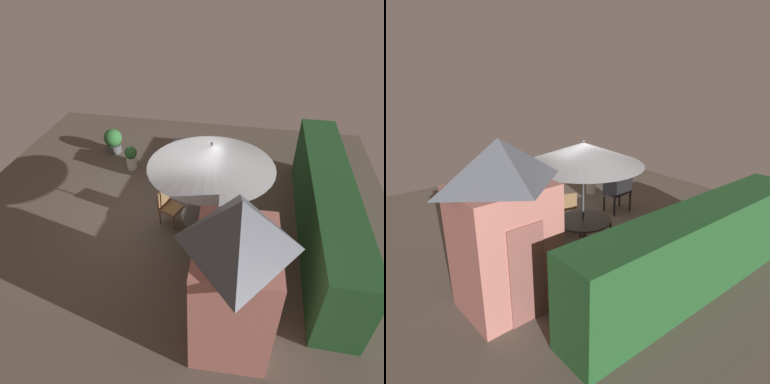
{
  "view_description": "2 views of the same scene",
  "coord_description": "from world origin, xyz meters",
  "views": [
    {
      "loc": [
        6.32,
        1.7,
        5.67
      ],
      "look_at": [
        0.03,
        0.53,
        0.9
      ],
      "focal_mm": 32.28,
      "sensor_mm": 36.0,
      "label": 1
    },
    {
      "loc": [
        5.16,
        6.57,
        3.98
      ],
      "look_at": [
        0.33,
        0.56,
        1.2
      ],
      "focal_mm": 33.26,
      "sensor_mm": 36.0,
      "label": 2
    }
  ],
  "objects": [
    {
      "name": "patio_umbrella",
      "position": [
        0.55,
        1.01,
        2.22
      ],
      "size": [
        2.56,
        2.56,
        2.52
      ],
      "color": "#4C4C51",
      "rests_on": "ground"
    },
    {
      "name": "potted_plant_by_shed",
      "position": [
        -2.01,
        -1.69,
        0.4
      ],
      "size": [
        0.37,
        0.37,
        0.73
      ],
      "color": "silver",
      "rests_on": "ground"
    },
    {
      "name": "ground_plane",
      "position": [
        0.0,
        0.0,
        0.0
      ],
      "size": [
        11.0,
        11.0,
        0.0
      ],
      "primitive_type": "plane",
      "color": "brown"
    },
    {
      "name": "garden_shed",
      "position": [
        2.8,
        1.71,
        1.5
      ],
      "size": [
        1.68,
        1.38,
        2.94
      ],
      "color": "#B26B60",
      "rests_on": "ground"
    },
    {
      "name": "chair_far_side",
      "position": [
        1.17,
        1.95,
        0.52
      ],
      "size": [
        0.64,
        0.64,
        0.9
      ],
      "color": "olive",
      "rests_on": "ground"
    },
    {
      "name": "chair_near_shed",
      "position": [
        0.13,
        -0.03,
        0.52
      ],
      "size": [
        0.6,
        0.6,
        0.9
      ],
      "color": "olive",
      "rests_on": "ground"
    },
    {
      "name": "patio_table",
      "position": [
        0.55,
        1.01,
        0.67
      ],
      "size": [
        1.23,
        1.23,
        0.73
      ],
      "color": "#47423D",
      "rests_on": "ground"
    },
    {
      "name": "bbq_grill",
      "position": [
        -1.62,
        -0.09,
        0.85
      ],
      "size": [
        0.75,
        0.57,
        1.2
      ],
      "color": "black",
      "rests_on": "ground"
    },
    {
      "name": "potted_plant_by_grill",
      "position": [
        -2.88,
        -2.58,
        0.41
      ],
      "size": [
        0.57,
        0.57,
        0.78
      ],
      "color": "#4C4C51",
      "rests_on": "ground"
    },
    {
      "name": "hedge_backdrop",
      "position": [
        0.0,
        3.5,
        0.82
      ],
      "size": [
        5.74,
        0.88,
        1.63
      ],
      "color": "#1E4C23",
      "rests_on": "ground"
    }
  ]
}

